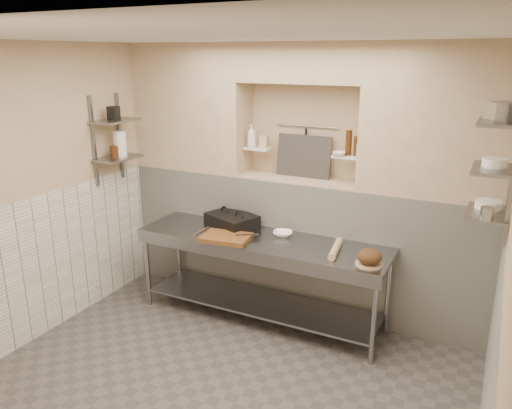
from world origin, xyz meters
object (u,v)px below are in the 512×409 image
Objects in this scene: rolling_pin at (336,249)px; bread_loaf at (369,256)px; mixing_bowl at (283,234)px; bowl_alcove at (339,154)px; cutting_board at (226,238)px; jug_left at (120,144)px; bottle_soap at (252,136)px; prep_table at (261,262)px; panini_press at (232,221)px.

rolling_pin is 2.06× the size of bread_loaf.
bowl_alcove is (0.45, 0.33, 0.81)m from mixing_bowl.
jug_left reaches higher than cutting_board.
bowl_alcove is (-0.17, 0.51, 0.80)m from rolling_pin.
prep_table is at bearing -54.88° from bottle_soap.
prep_table is at bearing -140.07° from bowl_alcove.
panini_press is at bearing 156.39° from prep_table.
jug_left is (-1.66, -0.09, 1.11)m from prep_table.
panini_press is 0.39m from cutting_board.
rolling_pin is 0.96m from bowl_alcove.
bowl_alcove is at bearing 128.58° from bread_loaf.
rolling_pin is at bearing 157.29° from bread_loaf.
rolling_pin is at bearing 2.06° from jug_left.
panini_press is 0.93m from bottle_soap.
prep_table is 9.43× the size of jug_left.
jug_left is at bearing -176.93° from prep_table.
mixing_bowl reaches higher than prep_table.
prep_table is 0.45m from cutting_board.
panini_press is 1.27× the size of cutting_board.
cutting_board is 1.40m from bowl_alcove.
jug_left is (-2.80, 0.06, 0.77)m from bread_loaf.
prep_table is 13.35× the size of mixing_bowl.
rolling_pin is (0.62, -0.18, 0.01)m from mixing_bowl.
rolling_pin is at bearing -24.43° from bottle_soap.
panini_press reaches higher than mixing_bowl.
bowl_alcove reaches higher than rolling_pin.
mixing_bowl is at bearing -143.44° from bowl_alcove.
cutting_board is at bearing -3.60° from jug_left.
bowl_alcove is (0.98, -0.01, -0.10)m from bottle_soap.
mixing_bowl is 1.49× the size of bowl_alcove.
panini_press is 1.61m from bread_loaf.
bottle_soap reaches higher than bowl_alcove.
bottle_soap is at bearing 125.12° from prep_table.
prep_table is 10.44× the size of bottle_soap.
prep_table is at bearing -2.82° from panini_press.
panini_press reaches higher than cutting_board.
cutting_board is 1.06× the size of rolling_pin.
bottle_soap is (0.07, 0.33, 0.87)m from panini_press.
cutting_board is (0.13, -0.37, -0.05)m from panini_press.
rolling_pin is 1.55m from bottle_soap.
rolling_pin is 3.47× the size of bowl_alcove.
bottle_soap is at bearing 147.20° from mixing_bowl.
bottle_soap reaches higher than cutting_board.
mixing_bowl is 1.11m from bottle_soap.
prep_table is at bearing 172.49° from bread_loaf.
rolling_pin is at bearing -16.26° from mixing_bowl.
panini_press is (-0.44, 0.19, 0.33)m from prep_table.
mixing_bowl is 1.03m from bread_loaf.
panini_press is 0.60m from mixing_bowl.
prep_table is 11.78× the size of bread_loaf.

